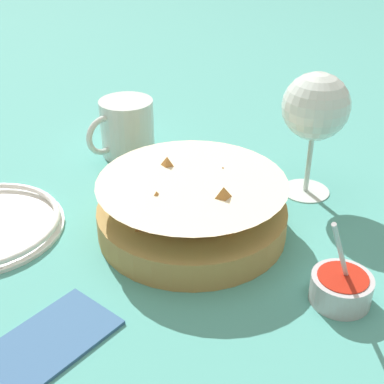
# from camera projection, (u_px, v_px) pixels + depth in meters

# --- Properties ---
(ground_plane) EXTENTS (4.00, 4.00, 0.00)m
(ground_plane) POSITION_uv_depth(u_px,v_px,m) (169.00, 233.00, 0.66)
(ground_plane) COLOR teal
(food_basket) EXTENTS (0.23, 0.23, 0.08)m
(food_basket) POSITION_uv_depth(u_px,v_px,m) (192.00, 209.00, 0.65)
(food_basket) COLOR #B2894C
(food_basket) RESTS_ON ground_plane
(sauce_cup) EXTENTS (0.07, 0.06, 0.12)m
(sauce_cup) POSITION_uv_depth(u_px,v_px,m) (341.00, 287.00, 0.55)
(sauce_cup) COLOR #B7B7BC
(sauce_cup) RESTS_ON ground_plane
(wine_glass) EXTENTS (0.09, 0.09, 0.17)m
(wine_glass) POSITION_uv_depth(u_px,v_px,m) (316.00, 110.00, 0.69)
(wine_glass) COLOR silver
(wine_glass) RESTS_ON ground_plane
(beer_mug) EXTENTS (0.12, 0.08, 0.09)m
(beer_mug) POSITION_uv_depth(u_px,v_px,m) (127.00, 130.00, 0.83)
(beer_mug) COLOR silver
(beer_mug) RESTS_ON ground_plane
(napkin) EXTENTS (0.13, 0.09, 0.01)m
(napkin) POSITION_uv_depth(u_px,v_px,m) (49.00, 339.00, 0.50)
(napkin) COLOR #38608E
(napkin) RESTS_ON ground_plane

